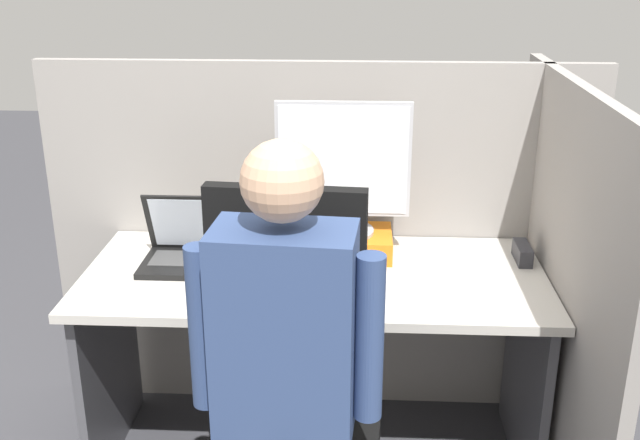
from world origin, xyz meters
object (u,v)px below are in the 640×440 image
at_px(laptop, 195,251).
at_px(stapler, 522,253).
at_px(carrot_toy, 278,292).
at_px(office_chair, 287,405).
at_px(person, 285,374).
at_px(monitor, 343,168).
at_px(paper_box, 342,243).

bearing_deg(laptop, stapler, 4.14).
bearing_deg(stapler, carrot_toy, -157.56).
relative_size(carrot_toy, office_chair, 0.12).
xyz_separation_m(carrot_toy, person, (0.07, -0.51, 0.03)).
xyz_separation_m(monitor, office_chair, (-0.13, -0.72, -0.46)).
bearing_deg(person, office_chair, 94.61).
relative_size(laptop, stapler, 2.52).
bearing_deg(monitor, carrot_toy, -116.76).
distance_m(paper_box, monitor, 0.27).
height_order(monitor, carrot_toy, monitor).
bearing_deg(person, monitor, 82.54).
relative_size(paper_box, monitor, 0.75).
bearing_deg(person, paper_box, 82.52).
height_order(paper_box, person, person).
xyz_separation_m(laptop, stapler, (1.11, 0.08, -0.02)).
xyz_separation_m(paper_box, stapler, (0.62, -0.04, -0.01)).
bearing_deg(carrot_toy, monitor, 63.24).
xyz_separation_m(paper_box, person, (-0.12, -0.88, 0.02)).
relative_size(stapler, office_chair, 0.12).
bearing_deg(paper_box, person, -97.48).
bearing_deg(paper_box, office_chair, -100.30).
bearing_deg(paper_box, carrot_toy, -116.93).
distance_m(carrot_toy, office_chair, 0.39).
height_order(laptop, person, person).
relative_size(paper_box, laptop, 1.00).
distance_m(office_chair, person, 0.26).
xyz_separation_m(monitor, stapler, (0.62, -0.04, -0.28)).
bearing_deg(office_chair, monitor, 79.74).
distance_m(monitor, laptop, 0.57).
distance_m(stapler, person, 1.12).
relative_size(paper_box, carrot_toy, 2.47).
bearing_deg(monitor, stapler, -3.58).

